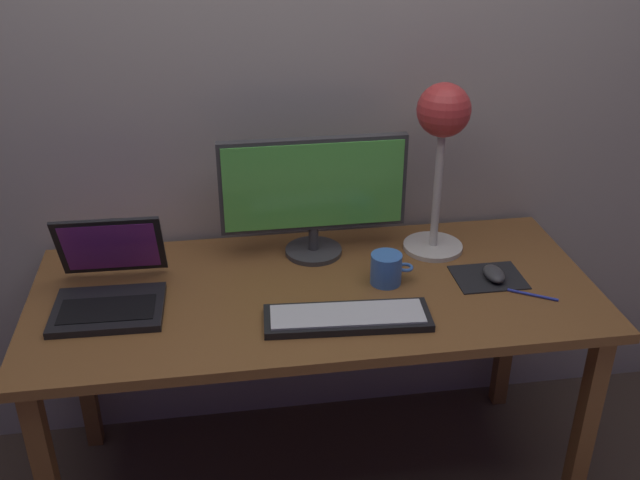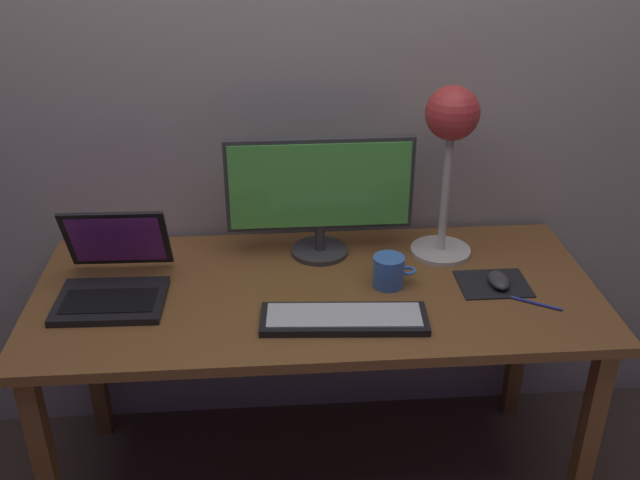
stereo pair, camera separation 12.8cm
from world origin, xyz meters
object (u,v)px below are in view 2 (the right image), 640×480
object	(u,v)px
keyboard_main	(344,318)
desk_lamp	(451,133)
monitor	(320,190)
coffee_mug	(389,271)
laptop	(114,271)
pen	(536,303)
mouse	(499,280)

from	to	relation	value
keyboard_main	desk_lamp	bearing A→B (deg)	46.60
monitor	coffee_mug	distance (m)	0.32
laptop	pen	bearing A→B (deg)	-8.00
keyboard_main	mouse	world-z (taller)	mouse
laptop	coffee_mug	size ratio (longest dim) A/B	2.59
laptop	mouse	bearing A→B (deg)	-3.22
monitor	desk_lamp	world-z (taller)	desk_lamp
monitor	desk_lamp	distance (m)	0.41
desk_lamp	pen	xyz separation A→B (m)	(0.20, -0.31, -0.39)
laptop	mouse	size ratio (longest dim) A/B	3.37
monitor	coffee_mug	xyz separation A→B (m)	(0.18, -0.20, -0.17)
monitor	laptop	distance (m)	0.63
desk_lamp	coffee_mug	world-z (taller)	desk_lamp
laptop	keyboard_main	bearing A→B (deg)	-18.45
mouse	laptop	bearing A→B (deg)	176.78
laptop	pen	size ratio (longest dim) A/B	2.31
mouse	coffee_mug	size ratio (longest dim) A/B	0.77
desk_lamp	pen	distance (m)	0.53
keyboard_main	pen	xyz separation A→B (m)	(0.54, 0.05, -0.01)
desk_lamp	pen	world-z (taller)	desk_lamp
keyboard_main	mouse	distance (m)	0.48
keyboard_main	coffee_mug	distance (m)	0.23
coffee_mug	desk_lamp	bearing A→B (deg)	42.90
monitor	laptop	bearing A→B (deg)	-163.50
coffee_mug	pen	bearing A→B (deg)	-19.01
coffee_mug	pen	distance (m)	0.41
monitor	laptop	size ratio (longest dim) A/B	1.73
monitor	mouse	distance (m)	0.58
monitor	pen	size ratio (longest dim) A/B	3.99
monitor	mouse	world-z (taller)	monitor
desk_lamp	mouse	xyz separation A→B (m)	(0.12, -0.21, -0.37)
pen	monitor	bearing A→B (deg)	149.34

